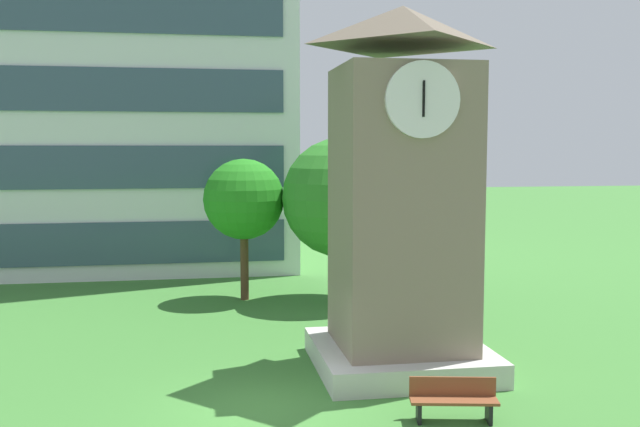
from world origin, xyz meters
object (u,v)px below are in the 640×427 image
object	(u,v)px
tree_by_building	(244,200)
tree_streetside	(341,198)
clock_tower	(401,212)
park_bench	(453,399)

from	to	relation	value
tree_by_building	tree_streetside	size ratio (longest dim) A/B	0.87
tree_by_building	clock_tower	bearing A→B (deg)	-69.16
tree_by_building	tree_streetside	distance (m)	3.58
tree_by_building	tree_streetside	world-z (taller)	tree_streetside
tree_streetside	tree_by_building	bearing A→B (deg)	164.53
park_bench	tree_by_building	size ratio (longest dim) A/B	0.36
clock_tower	tree_by_building	xyz separation A→B (m)	(-3.40, 8.93, -0.31)
park_bench	tree_streetside	bearing A→B (deg)	90.22
clock_tower	park_bench	xyz separation A→B (m)	(0.10, -3.66, -3.56)
park_bench	tree_by_building	world-z (taller)	tree_by_building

